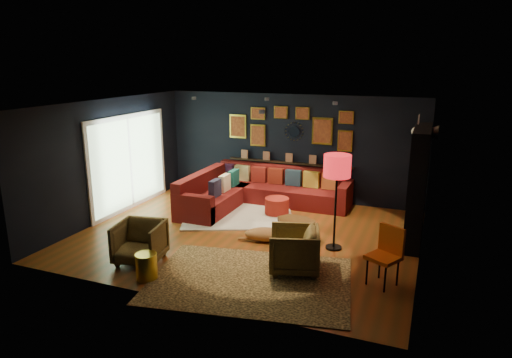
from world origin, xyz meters
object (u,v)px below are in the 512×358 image
at_px(armchair_right, 294,248).
at_px(gold_stool, 147,266).
at_px(sectional, 253,192).
at_px(coffee_table, 296,224).
at_px(pouf, 277,206).
at_px(armchair_left, 140,240).
at_px(floor_lamp, 337,170).
at_px(orange_chair, 387,251).
at_px(dog, 267,232).

bearing_deg(armchair_right, gold_stool, -77.82).
xyz_separation_m(sectional, coffee_table, (1.61, -1.81, 0.04)).
relative_size(sectional, gold_stool, 8.03).
bearing_deg(gold_stool, armchair_right, 28.83).
height_order(pouf, armchair_left, armchair_left).
distance_m(coffee_table, floor_lamp, 1.37).
relative_size(orange_chair, dog, 0.81).
distance_m(pouf, armchair_right, 2.84).
bearing_deg(coffee_table, gold_stool, -126.92).
xyz_separation_m(armchair_left, floor_lamp, (2.99, 1.80, 1.11)).
bearing_deg(dog, floor_lamp, -8.24).
distance_m(pouf, orange_chair, 3.64).
relative_size(pouf, orange_chair, 0.59).
height_order(pouf, armchair_right, armchair_right).
height_order(sectional, orange_chair, orange_chair).
xyz_separation_m(orange_chair, floor_lamp, (-1.04, 1.06, 0.96)).
relative_size(sectional, pouf, 6.26).
relative_size(floor_lamp, dog, 1.56).
height_order(pouf, orange_chair, orange_chair).
xyz_separation_m(coffee_table, dog, (-0.52, -0.19, -0.16)).
distance_m(coffee_table, dog, 0.58).
distance_m(sectional, pouf, 0.88).
bearing_deg(armchair_right, floor_lamp, 143.19).
height_order(gold_stool, dog, gold_stool).
relative_size(armchair_left, gold_stool, 1.86).
bearing_deg(orange_chair, coffee_table, 176.62).
distance_m(sectional, coffee_table, 2.43).
bearing_deg(sectional, armchair_left, -99.67).
xyz_separation_m(sectional, pouf, (0.75, -0.44, -0.11)).
bearing_deg(floor_lamp, gold_stool, -137.52).
distance_m(coffee_table, armchair_right, 1.24).
bearing_deg(sectional, pouf, -30.24).
distance_m(sectional, floor_lamp, 3.23).
bearing_deg(orange_chair, floor_lamp, 162.71).
bearing_deg(armchair_right, coffee_table, 178.72).
xyz_separation_m(pouf, floor_lamp, (1.61, -1.42, 1.29)).
bearing_deg(sectional, gold_stool, -92.02).
height_order(sectional, armchair_left, sectional).
height_order(armchair_left, armchair_right, armchair_right).
relative_size(pouf, dog, 0.48).
height_order(coffee_table, gold_stool, coffee_table).
height_order(pouf, dog, pouf).
distance_m(sectional, dog, 2.29).
relative_size(armchair_left, dog, 0.69).
xyz_separation_m(coffee_table, armchair_right, (0.33, -1.19, 0.05)).
relative_size(sectional, coffee_table, 3.48).
xyz_separation_m(sectional, armchair_right, (1.94, -3.01, 0.08)).
distance_m(armchair_left, floor_lamp, 3.66).
relative_size(sectional, armchair_left, 4.32).
bearing_deg(armchair_right, orange_chair, 77.01).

